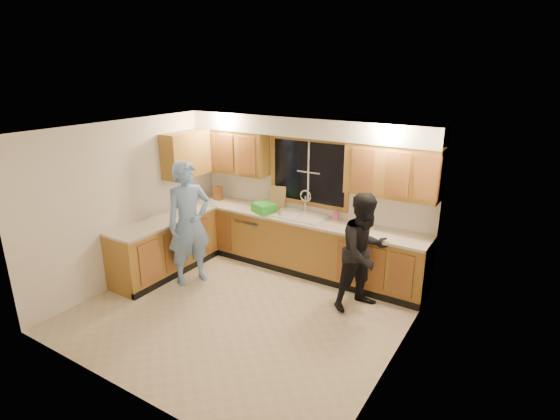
% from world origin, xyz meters
% --- Properties ---
extents(floor, '(4.20, 4.20, 0.00)m').
position_xyz_m(floor, '(0.00, 0.00, 0.00)').
color(floor, beige).
rests_on(floor, ground).
extents(ceiling, '(4.20, 4.20, 0.00)m').
position_xyz_m(ceiling, '(0.00, 0.00, 2.50)').
color(ceiling, white).
extents(wall_back, '(4.20, 0.00, 4.20)m').
position_xyz_m(wall_back, '(0.00, 1.90, 1.25)').
color(wall_back, white).
rests_on(wall_back, ground).
extents(wall_left, '(0.00, 3.80, 3.80)m').
position_xyz_m(wall_left, '(-2.10, 0.00, 1.25)').
color(wall_left, white).
rests_on(wall_left, ground).
extents(wall_right, '(0.00, 3.80, 3.80)m').
position_xyz_m(wall_right, '(2.10, 0.00, 1.25)').
color(wall_right, white).
rests_on(wall_right, ground).
extents(base_cabinets_back, '(4.20, 0.60, 0.88)m').
position_xyz_m(base_cabinets_back, '(0.00, 1.60, 0.44)').
color(base_cabinets_back, '#A77730').
rests_on(base_cabinets_back, ground).
extents(base_cabinets_left, '(0.60, 1.90, 0.88)m').
position_xyz_m(base_cabinets_left, '(-1.80, 0.35, 0.44)').
color(base_cabinets_left, '#A77730').
rests_on(base_cabinets_left, ground).
extents(countertop_back, '(4.20, 0.63, 0.04)m').
position_xyz_m(countertop_back, '(0.00, 1.58, 0.90)').
color(countertop_back, beige).
rests_on(countertop_back, base_cabinets_back).
extents(countertop_left, '(0.63, 1.90, 0.04)m').
position_xyz_m(countertop_left, '(-1.79, 0.35, 0.90)').
color(countertop_left, beige).
rests_on(countertop_left, base_cabinets_left).
extents(upper_cabinets_left, '(1.35, 0.33, 0.75)m').
position_xyz_m(upper_cabinets_left, '(-1.43, 1.73, 1.83)').
color(upper_cabinets_left, '#A77730').
rests_on(upper_cabinets_left, wall_back).
extents(upper_cabinets_right, '(1.35, 0.33, 0.75)m').
position_xyz_m(upper_cabinets_right, '(1.43, 1.73, 1.83)').
color(upper_cabinets_right, '#A77730').
rests_on(upper_cabinets_right, wall_back).
extents(upper_cabinets_return, '(0.33, 0.90, 0.75)m').
position_xyz_m(upper_cabinets_return, '(-1.94, 1.12, 1.83)').
color(upper_cabinets_return, '#A77730').
rests_on(upper_cabinets_return, wall_left).
extents(soffit, '(4.20, 0.35, 0.30)m').
position_xyz_m(soffit, '(0.00, 1.72, 2.35)').
color(soffit, silver).
rests_on(soffit, wall_back).
extents(window_frame, '(1.44, 0.03, 1.14)m').
position_xyz_m(window_frame, '(0.00, 1.89, 1.60)').
color(window_frame, black).
rests_on(window_frame, wall_back).
extents(sink, '(0.86, 0.52, 0.57)m').
position_xyz_m(sink, '(0.00, 1.60, 0.86)').
color(sink, white).
rests_on(sink, countertop_back).
extents(dishwasher, '(0.60, 0.56, 0.82)m').
position_xyz_m(dishwasher, '(-0.85, 1.59, 0.41)').
color(dishwasher, white).
rests_on(dishwasher, floor).
extents(stove, '(0.58, 0.75, 0.90)m').
position_xyz_m(stove, '(-1.80, -0.22, 0.45)').
color(stove, white).
rests_on(stove, floor).
extents(man, '(0.71, 0.83, 1.93)m').
position_xyz_m(man, '(-1.21, 0.33, 0.96)').
color(man, '#739DD9').
rests_on(man, floor).
extents(woman, '(0.96, 1.02, 1.67)m').
position_xyz_m(woman, '(1.36, 1.00, 0.83)').
color(woman, black).
rests_on(woman, floor).
extents(knife_block, '(0.14, 0.12, 0.24)m').
position_xyz_m(knife_block, '(-1.72, 1.64, 1.04)').
color(knife_block, '#985B2A').
rests_on(knife_block, countertop_back).
extents(cutting_board, '(0.30, 0.16, 0.37)m').
position_xyz_m(cutting_board, '(-0.56, 1.82, 1.11)').
color(cutting_board, tan).
rests_on(cutting_board, countertop_back).
extents(dish_crate, '(0.42, 0.41, 0.15)m').
position_xyz_m(dish_crate, '(-0.61, 1.48, 1.00)').
color(dish_crate, green).
rests_on(dish_crate, countertop_back).
extents(soap_bottle, '(0.08, 0.09, 0.18)m').
position_xyz_m(soap_bottle, '(0.56, 1.77, 1.01)').
color(soap_bottle, '#F05B95').
rests_on(soap_bottle, countertop_back).
extents(bowl, '(0.27, 0.27, 0.05)m').
position_xyz_m(bowl, '(0.98, 1.60, 0.95)').
color(bowl, silver).
rests_on(bowl, countertop_back).
extents(can_left, '(0.08, 0.08, 0.11)m').
position_xyz_m(can_left, '(-0.24, 1.39, 0.98)').
color(can_left, beige).
rests_on(can_left, countertop_back).
extents(can_right, '(0.09, 0.09, 0.12)m').
position_xyz_m(can_right, '(-0.30, 1.51, 0.98)').
color(can_right, beige).
rests_on(can_right, countertop_back).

